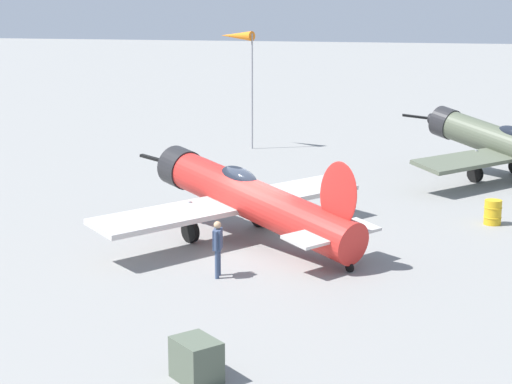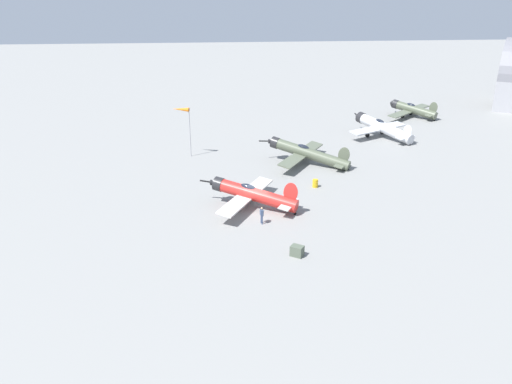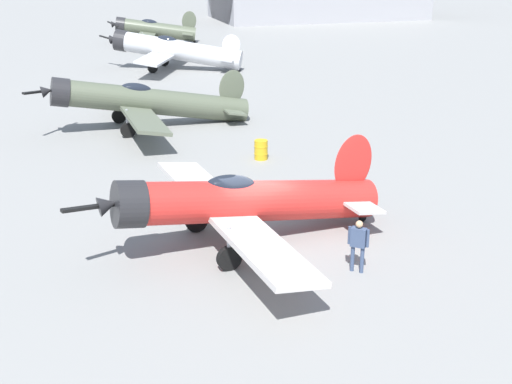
{
  "view_description": "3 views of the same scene",
  "coord_description": "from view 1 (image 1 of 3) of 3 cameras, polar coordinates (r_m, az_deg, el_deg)",
  "views": [
    {
      "loc": [
        -25.68,
        -8.8,
        7.68
      ],
      "look_at": [
        0.0,
        0.0,
        1.8
      ],
      "focal_mm": 57.98,
      "sensor_mm": 36.0,
      "label": 1
    },
    {
      "loc": [
        -47.54,
        5.49,
        20.54
      ],
      "look_at": [
        0.0,
        0.0,
        1.8
      ],
      "focal_mm": 35.23,
      "sensor_mm": 36.0,
      "label": 2
    },
    {
      "loc": [
        -11.99,
        15.92,
        9.36
      ],
      "look_at": [
        0.0,
        0.0,
        1.8
      ],
      "focal_mm": 45.02,
      "sensor_mm": 36.0,
      "label": 3
    }
  ],
  "objects": [
    {
      "name": "ground_crew_mechanic",
      "position": [
        24.45,
        -2.66,
        -3.56
      ],
      "size": [
        0.65,
        0.33,
        1.71
      ],
      "rotation": [
        0.0,
        0.0,
        1.78
      ],
      "color": "#384766",
      "rests_on": "ground_plane"
    },
    {
      "name": "equipment_crate",
      "position": [
        17.99,
        -4.14,
        -11.48
      ],
      "size": [
        1.24,
        1.3,
        0.92
      ],
      "rotation": [
        0.0,
        0.0,
        4.1
      ],
      "color": "#4C5647",
      "rests_on": "ground_plane"
    },
    {
      "name": "airplane_foreground",
      "position": [
        28.19,
        -0.65,
        -0.4
      ],
      "size": [
        10.43,
        10.09,
        3.45
      ],
      "rotation": [
        0.0,
        0.0,
        7.34
      ],
      "color": "red",
      "rests_on": "ground_plane"
    },
    {
      "name": "windsock_mast",
      "position": [
        48.14,
        -1.27,
        10.42
      ],
      "size": [
        1.38,
        2.39,
        6.71
      ],
      "color": "gray",
      "rests_on": "ground_plane"
    },
    {
      "name": "fuel_drum",
      "position": [
        31.87,
        16.02,
        -1.35
      ],
      "size": [
        0.67,
        0.67,
        0.93
      ],
      "color": "gold",
      "rests_on": "ground_plane"
    },
    {
      "name": "ground_plane",
      "position": [
        28.22,
        -0.0,
        -3.57
      ],
      "size": [
        400.0,
        400.0,
        0.0
      ],
      "primitive_type": "plane",
      "color": "gray"
    }
  ]
}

